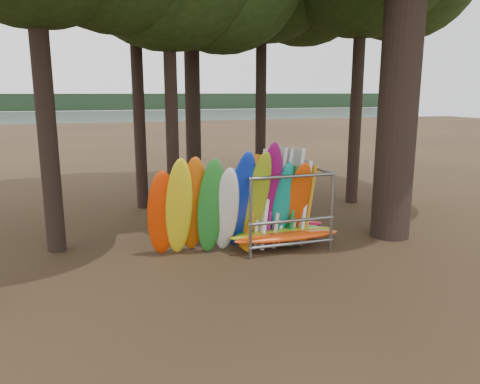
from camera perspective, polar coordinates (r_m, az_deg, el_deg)
name	(u,v)px	position (r m, az deg, el deg)	size (l,w,h in m)	color
ground	(258,252)	(13.09, 2.24, -7.30)	(120.00, 120.00, 0.00)	#47331E
lake	(115,122)	(71.82, -14.94, 8.21)	(160.00, 160.00, 0.00)	gray
far_shore	(102,102)	(121.66, -16.52, 10.49)	(160.00, 4.00, 4.00)	black
kayak_row	(232,205)	(12.62, -0.95, -1.58)	(4.55, 1.77, 3.20)	red
storage_rack	(281,211)	(13.34, 5.00, -2.32)	(3.16, 1.51, 2.87)	slate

